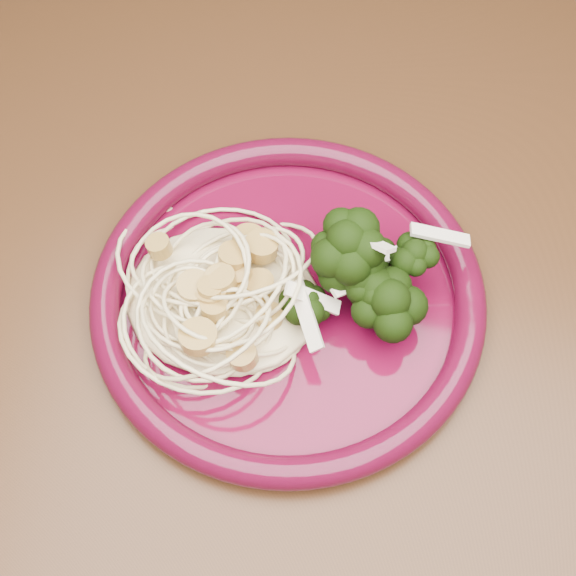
{
  "coord_description": "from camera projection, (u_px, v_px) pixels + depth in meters",
  "views": [
    {
      "loc": [
        0.06,
        -0.23,
        1.22
      ],
      "look_at": [
        0.01,
        0.02,
        0.77
      ],
      "focal_mm": 50.0,
      "sensor_mm": 36.0,
      "label": 1
    }
  ],
  "objects": [
    {
      "name": "dinner_plate",
      "position": [
        288.0,
        296.0,
        0.53
      ],
      "size": [
        0.32,
        0.32,
        0.02
      ],
      "rotation": [
        0.0,
        0.0,
        0.27
      ],
      "color": "#520620",
      "rests_on": "dining_table"
    },
    {
      "name": "scallop_cluster",
      "position": [
        217.0,
        265.0,
        0.49
      ],
      "size": [
        0.14,
        0.14,
        0.04
      ],
      "primitive_type": null,
      "rotation": [
        0.0,
        0.0,
        0.27
      ],
      "color": "tan",
      "rests_on": "spaghetti_pile"
    },
    {
      "name": "spaghetti_pile",
      "position": [
        221.0,
        292.0,
        0.51
      ],
      "size": [
        0.15,
        0.14,
        0.03
      ],
      "primitive_type": "ellipsoid",
      "rotation": [
        0.0,
        0.0,
        0.27
      ],
      "color": "beige",
      "rests_on": "dinner_plate"
    },
    {
      "name": "dining_table",
      "position": [
        273.0,
        392.0,
        0.61
      ],
      "size": [
        1.2,
        0.8,
        0.75
      ],
      "color": "#472814",
      "rests_on": "ground"
    },
    {
      "name": "broccoli_pile",
      "position": [
        370.0,
        275.0,
        0.51
      ],
      "size": [
        0.12,
        0.16,
        0.05
      ],
      "primitive_type": "ellipsoid",
      "rotation": [
        0.0,
        0.0,
        0.27
      ],
      "color": "black",
      "rests_on": "dinner_plate"
    },
    {
      "name": "onion_garnish",
      "position": [
        375.0,
        250.0,
        0.48
      ],
      "size": [
        0.08,
        0.1,
        0.05
      ],
      "primitive_type": null,
      "rotation": [
        0.0,
        0.0,
        0.27
      ],
      "color": "white",
      "rests_on": "broccoli_pile"
    }
  ]
}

